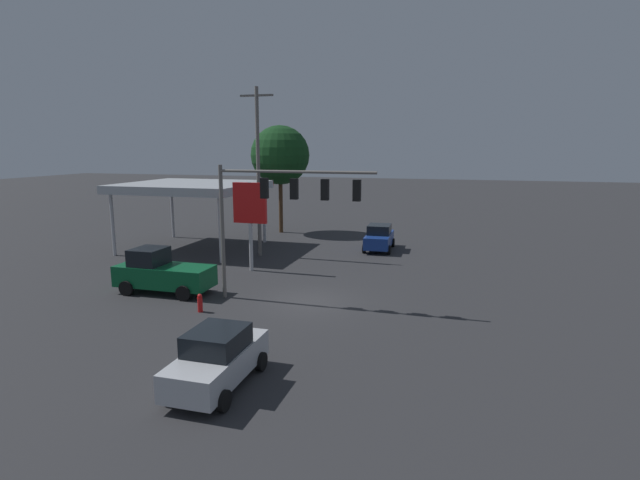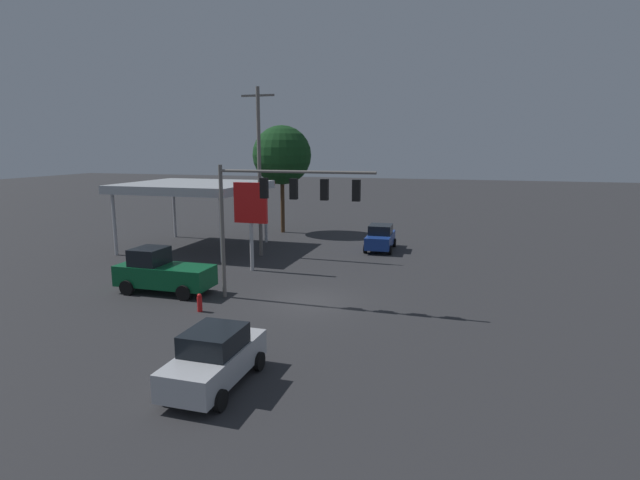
# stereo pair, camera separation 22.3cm
# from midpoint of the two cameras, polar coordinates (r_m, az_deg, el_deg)

# --- Properties ---
(ground_plane) EXTENTS (200.00, 200.00, 0.00)m
(ground_plane) POSITION_cam_midpoint_polar(r_m,az_deg,el_deg) (25.55, -1.03, -7.01)
(ground_plane) COLOR #2D2D30
(traffic_signal_assembly) EXTENTS (7.98, 0.43, 6.86)m
(traffic_signal_assembly) POSITION_cam_midpoint_polar(r_m,az_deg,el_deg) (24.40, -4.23, 4.65)
(traffic_signal_assembly) COLOR slate
(traffic_signal_assembly) RESTS_ON ground
(utility_pole) EXTENTS (2.40, 0.26, 11.76)m
(utility_pole) POSITION_cam_midpoint_polar(r_m,az_deg,el_deg) (35.44, -6.77, 8.03)
(utility_pole) COLOR slate
(utility_pole) RESTS_ON ground
(gas_station_canopy) EXTENTS (9.69, 8.92, 5.05)m
(gas_station_canopy) POSITION_cam_midpoint_polar(r_m,az_deg,el_deg) (39.10, -14.10, 5.86)
(gas_station_canopy) COLOR #B2B7BC
(gas_station_canopy) RESTS_ON ground
(price_sign) EXTENTS (2.17, 0.27, 5.56)m
(price_sign) POSITION_cam_midpoint_polar(r_m,az_deg,el_deg) (31.30, -7.72, 3.70)
(price_sign) COLOR #B7B7BC
(price_sign) RESTS_ON ground
(sedan_waiting) EXTENTS (2.07, 4.40, 1.93)m
(sedan_waiting) POSITION_cam_midpoint_polar(r_m,az_deg,el_deg) (17.06, -11.54, -13.05)
(sedan_waiting) COLOR silver
(sedan_waiting) RESTS_ON ground
(sedan_far) EXTENTS (2.19, 4.47, 1.93)m
(sedan_far) POSITION_cam_midpoint_polar(r_m,az_deg,el_deg) (38.05, 7.09, 0.28)
(sedan_far) COLOR navy
(sedan_far) RESTS_ON ground
(pickup_parked) EXTENTS (5.21, 2.29, 2.40)m
(pickup_parked) POSITION_cam_midpoint_polar(r_m,az_deg,el_deg) (28.05, -17.35, -3.53)
(pickup_parked) COLOR #0C592D
(pickup_parked) RESTS_ON ground
(street_tree) EXTENTS (5.25, 5.25, 9.61)m
(street_tree) POSITION_cam_midpoint_polar(r_m,az_deg,el_deg) (45.24, -4.23, 9.63)
(street_tree) COLOR #4C331E
(street_tree) RESTS_ON ground
(fire_hydrant) EXTENTS (0.24, 0.24, 0.88)m
(fire_hydrant) POSITION_cam_midpoint_polar(r_m,az_deg,el_deg) (24.54, -13.34, -6.98)
(fire_hydrant) COLOR red
(fire_hydrant) RESTS_ON ground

